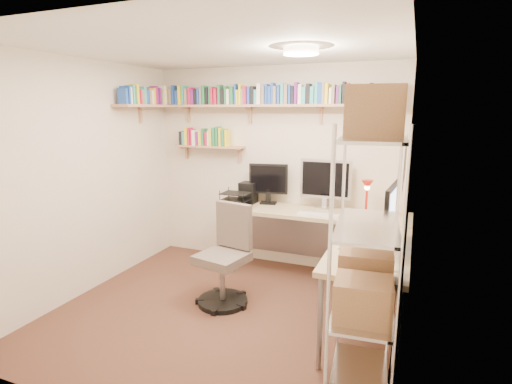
# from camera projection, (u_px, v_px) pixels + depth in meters

# --- Properties ---
(ground) EXTENTS (3.20, 3.20, 0.00)m
(ground) POSITION_uv_depth(u_px,v_px,m) (222.00, 313.00, 3.95)
(ground) COLOR #42261C
(ground) RESTS_ON ground
(room_shell) EXTENTS (3.24, 3.04, 2.52)m
(room_shell) POSITION_uv_depth(u_px,v_px,m) (219.00, 157.00, 3.64)
(room_shell) COLOR beige
(room_shell) RESTS_ON ground
(wall_shelves) EXTENTS (3.12, 1.09, 0.80)m
(wall_shelves) POSITION_uv_depth(u_px,v_px,m) (236.00, 105.00, 4.87)
(wall_shelves) COLOR tan
(wall_shelves) RESTS_ON ground
(corner_desk) EXTENTS (2.16, 2.11, 1.41)m
(corner_desk) POSITION_uv_depth(u_px,v_px,m) (316.00, 218.00, 4.39)
(corner_desk) COLOR #C7B681
(corner_desk) RESTS_ON ground
(office_chair) EXTENTS (0.55, 0.56, 1.03)m
(office_chair) POSITION_uv_depth(u_px,v_px,m) (226.00, 262.00, 4.10)
(office_chair) COLOR black
(office_chair) RESTS_ON ground
(wire_rack) EXTENTS (0.47, 0.85, 2.11)m
(wire_rack) POSITION_uv_depth(u_px,v_px,m) (367.00, 230.00, 2.55)
(wire_rack) COLOR silver
(wire_rack) RESTS_ON ground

